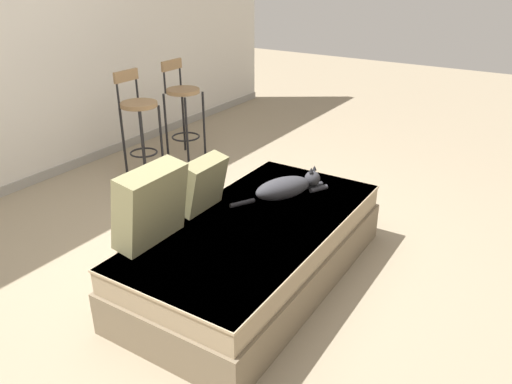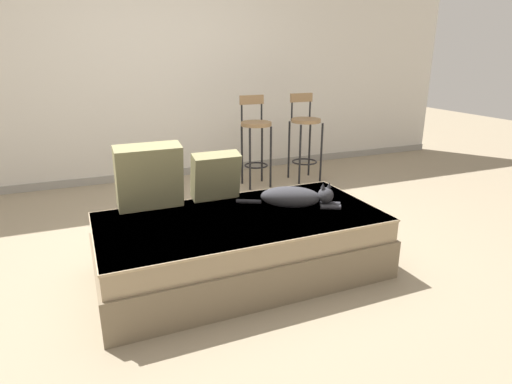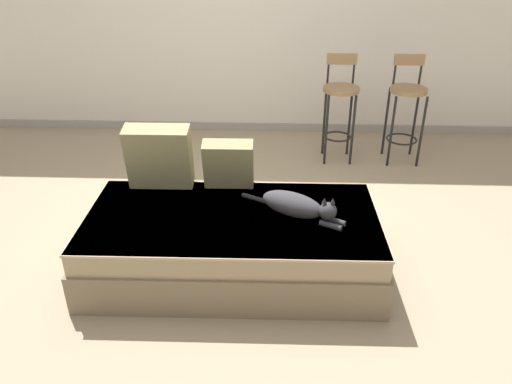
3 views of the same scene
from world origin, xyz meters
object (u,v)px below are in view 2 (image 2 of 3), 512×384
at_px(throw_pillow_corner, 149,177).
at_px(bar_stool_near_window, 256,134).
at_px(couch, 241,244).
at_px(throw_pillow_middle, 216,176).
at_px(cat, 295,197).
at_px(bar_stool_by_doorway, 305,131).

bearing_deg(throw_pillow_corner, bar_stool_near_window, 46.69).
height_order(couch, bar_stool_near_window, bar_stool_near_window).
bearing_deg(couch, throw_pillow_middle, 97.69).
distance_m(throw_pillow_corner, cat, 1.02).
bearing_deg(bar_stool_near_window, cat, -104.09).
bearing_deg(couch, cat, 2.10).
relative_size(throw_pillow_corner, throw_pillow_middle, 1.27).
relative_size(couch, throw_pillow_corner, 4.15).
distance_m(couch, bar_stool_by_doorway, 2.42).
bearing_deg(couch, bar_stool_by_doorway, 51.22).
height_order(throw_pillow_middle, bar_stool_by_doorway, bar_stool_by_doorway).
xyz_separation_m(cat, bar_stool_near_window, (0.46, 1.85, 0.10)).
distance_m(cat, bar_stool_by_doorway, 2.15).
bearing_deg(cat, throw_pillow_corner, 158.84).
relative_size(cat, bar_stool_by_doorway, 0.66).
distance_m(throw_pillow_corner, bar_stool_by_doorway, 2.52).
bearing_deg(throw_pillow_corner, cat, -21.16).
bearing_deg(bar_stool_near_window, couch, -115.12).
height_order(cat, bar_stool_near_window, bar_stool_near_window).
xyz_separation_m(couch, bar_stool_near_window, (0.88, 1.87, 0.38)).
bearing_deg(throw_pillow_corner, couch, -35.63).
xyz_separation_m(couch, throw_pillow_middle, (-0.05, 0.38, 0.39)).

